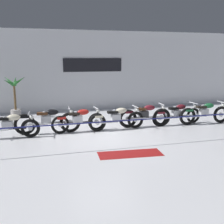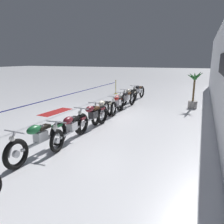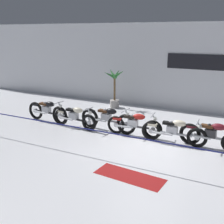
% 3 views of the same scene
% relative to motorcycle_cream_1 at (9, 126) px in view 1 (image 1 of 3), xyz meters
% --- Properties ---
extents(ground_plane, '(120.00, 120.00, 0.00)m').
position_rel_motorcycle_cream_1_xyz_m(ground_plane, '(3.27, -0.46, -0.45)').
color(ground_plane, silver).
extents(back_wall, '(28.00, 0.29, 4.20)m').
position_rel_motorcycle_cream_1_xyz_m(back_wall, '(3.27, 4.66, 1.65)').
color(back_wall, white).
rests_on(back_wall, ground).
extents(motorcycle_cream_1, '(2.13, 0.62, 0.92)m').
position_rel_motorcycle_cream_1_xyz_m(motorcycle_cream_1, '(0.00, 0.00, 0.00)').
color(motorcycle_cream_1, black).
rests_on(motorcycle_cream_1, ground).
extents(motorcycle_black_2, '(2.46, 0.62, 0.97)m').
position_rel_motorcycle_cream_1_xyz_m(motorcycle_black_2, '(1.35, 0.27, 0.04)').
color(motorcycle_black_2, black).
rests_on(motorcycle_black_2, ground).
extents(motorcycle_red_3, '(2.12, 0.62, 0.92)m').
position_rel_motorcycle_cream_1_xyz_m(motorcycle_red_3, '(2.51, 0.21, 0.02)').
color(motorcycle_red_3, black).
rests_on(motorcycle_red_3, ground).
extents(motorcycle_cream_4, '(2.28, 0.62, 0.92)m').
position_rel_motorcycle_cream_1_xyz_m(motorcycle_cream_4, '(4.01, 0.11, 0.00)').
color(motorcycle_cream_4, black).
rests_on(motorcycle_cream_4, ground).
extents(motorcycle_maroon_5, '(2.21, 0.62, 0.95)m').
position_rel_motorcycle_cream_1_xyz_m(motorcycle_maroon_5, '(5.25, 0.25, 0.02)').
color(motorcycle_maroon_5, black).
rests_on(motorcycle_maroon_5, ground).
extents(motorcycle_maroon_6, '(2.34, 0.62, 0.91)m').
position_rel_motorcycle_cream_1_xyz_m(motorcycle_maroon_6, '(6.72, 0.25, 0.00)').
color(motorcycle_maroon_6, black).
rests_on(motorcycle_maroon_6, ground).
extents(motorcycle_green_7, '(2.36, 0.62, 0.95)m').
position_rel_motorcycle_cream_1_xyz_m(motorcycle_green_7, '(7.91, 0.03, 0.02)').
color(motorcycle_green_7, black).
rests_on(motorcycle_green_7, ground).
extents(potted_palm_left_of_row, '(1.06, 0.88, 2.01)m').
position_rel_motorcycle_cream_1_xyz_m(potted_palm_left_of_row, '(0.03, 3.56, 0.47)').
color(potted_palm_left_of_row, gray).
rests_on(potted_palm_left_of_row, ground).
extents(stanchion_far_left, '(12.31, 0.28, 1.05)m').
position_rel_motorcycle_cream_1_xyz_m(stanchion_far_left, '(1.72, -2.06, 0.30)').
color(stanchion_far_left, gold).
rests_on(stanchion_far_left, ground).
extents(floor_banner, '(1.97, 0.86, 0.01)m').
position_rel_motorcycle_cream_1_xyz_m(floor_banner, '(3.57, -2.69, -0.45)').
color(floor_banner, maroon).
rests_on(floor_banner, ground).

